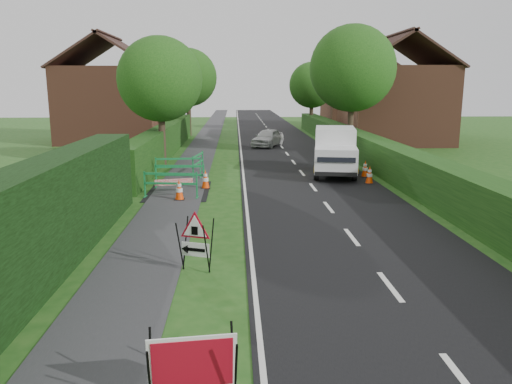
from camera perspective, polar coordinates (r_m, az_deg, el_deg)
name	(u,v)px	position (r m, az deg, el deg)	size (l,w,h in m)	color
ground	(275,310)	(9.67, 2.22, -13.36)	(120.00, 120.00, 0.00)	#1C4C15
road_surface	(272,134)	(44.02, 1.82, 6.62)	(6.00, 90.00, 0.02)	black
footpath	(209,134)	(43.96, -5.40, 6.57)	(2.00, 90.00, 0.02)	#2D2D30
hedge_west_near	(5,315)	(10.54, -26.73, -12.48)	(1.10, 18.00, 2.50)	black
hedge_west_far	(166,155)	(31.28, -10.27, 4.22)	(1.00, 24.00, 1.80)	#14380F
hedge_east	(378,169)	(26.07, 13.73, 2.53)	(1.20, 50.00, 1.50)	#14380F
house_west	(112,103)	(39.82, -16.11, 9.76)	(7.50, 7.40, 7.88)	brown
house_east_a	(394,103)	(38.56, 15.53, 9.74)	(7.50, 7.40, 7.88)	brown
house_east_b	(361,99)	(52.30, 11.87, 10.40)	(7.50, 7.40, 7.88)	brown
tree_nw	(160,79)	(26.99, -10.92, 12.53)	(4.40, 4.40, 6.70)	#2D2116
tree_ne	(352,69)	(31.54, 10.97, 13.68)	(5.20, 5.20, 7.79)	#2D2116
tree_fw	(188,78)	(42.89, -7.79, 12.83)	(4.80, 4.80, 7.24)	#2D2116
tree_fe	(312,85)	(47.25, 6.41, 12.04)	(4.20, 4.20, 6.33)	#2D2116
red_rect_sign	(193,365)	(6.97, -7.26, -19.03)	(1.21, 0.82, 0.98)	black
triangle_sign	(194,237)	(11.32, -7.15, -5.12)	(1.03, 1.03, 1.19)	black
works_van	(335,150)	(24.06, 9.01, 4.73)	(2.64, 5.00, 2.17)	silver
traffic_cone_0	(370,175)	(22.07, 12.84, 1.93)	(0.38, 0.38, 0.79)	black
traffic_cone_1	(365,169)	(23.66, 12.37, 2.62)	(0.38, 0.38, 0.79)	black
traffic_cone_2	(356,164)	(24.94, 11.34, 3.13)	(0.38, 0.38, 0.79)	black
traffic_cone_3	(179,190)	(18.64, -8.77, 0.27)	(0.38, 0.38, 0.79)	black
traffic_cone_4	(205,179)	(20.61, -5.80, 1.47)	(0.38, 0.38, 0.79)	black
ped_barrier_0	(171,181)	(19.03, -9.74, 1.20)	(2.09, 0.61, 1.00)	#167E3E
ped_barrier_1	(180,173)	(20.83, -8.73, 2.17)	(2.08, 0.50, 1.00)	#167E3E
ped_barrier_2	(178,165)	(22.92, -8.88, 3.06)	(2.08, 0.50, 1.00)	#167E3E
ped_barrier_3	(198,161)	(23.98, -6.64, 3.51)	(0.68, 2.09, 1.00)	#167E3E
redwhite_plank	(174,193)	(19.93, -9.33, -0.14)	(1.50, 0.04, 0.25)	red
hatchback_car	(268,138)	(35.03, 1.36, 6.23)	(1.44, 3.59, 1.22)	silver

